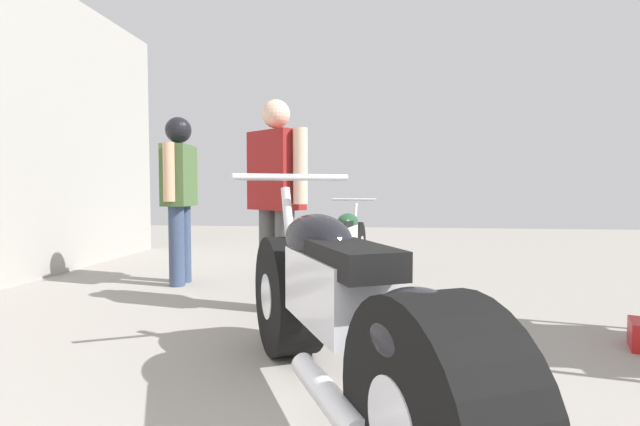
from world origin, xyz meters
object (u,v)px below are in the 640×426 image
(mechanic_in_blue, at_px, (276,192))
(mechanic_with_helmet, at_px, (179,185))
(motorcycle_maroon_cruiser, at_px, (338,317))
(motorcycle_black_naked, at_px, (343,244))

(mechanic_in_blue, bearing_deg, mechanic_with_helmet, 142.67)
(motorcycle_maroon_cruiser, relative_size, motorcycle_black_naked, 1.18)
(mechanic_in_blue, height_order, mechanic_with_helmet, mechanic_with_helmet)
(motorcycle_maroon_cruiser, distance_m, motorcycle_black_naked, 3.14)
(motorcycle_black_naked, distance_m, mechanic_with_helmet, 1.82)
(motorcycle_black_naked, bearing_deg, mechanic_in_blue, -106.19)
(motorcycle_maroon_cruiser, xyz_separation_m, motorcycle_black_naked, (-0.17, 3.14, -0.07))
(motorcycle_maroon_cruiser, relative_size, mechanic_with_helmet, 1.28)
(motorcycle_maroon_cruiser, bearing_deg, mechanic_with_helmet, 124.70)
(mechanic_with_helmet, bearing_deg, mechanic_in_blue, -37.33)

